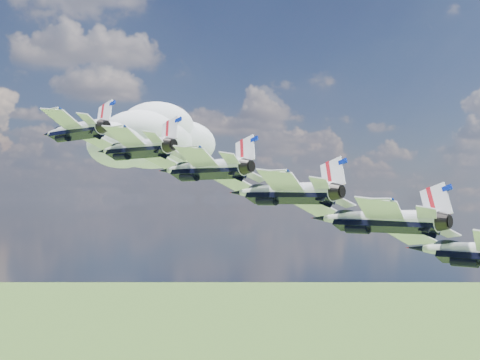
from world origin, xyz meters
name	(u,v)px	position (x,y,z in m)	size (l,w,h in m)	color
cloud_far	(154,139)	(53.65, 193.10, 167.45)	(60.17, 47.27, 23.64)	white
jet_0	(73,131)	(-9.39, 0.58, 148.09)	(11.88, 17.60, 5.26)	white
jet_1	(133,148)	(-2.40, -8.34, 144.98)	(11.88, 17.60, 5.26)	white
jet_2	(202,169)	(4.58, -17.26, 141.88)	(11.88, 17.60, 5.26)	white
jet_3	(281,192)	(11.56, -26.19, 138.77)	(11.88, 17.60, 5.26)	white
jet_4	(374,220)	(18.54, -35.11, 135.67)	(11.88, 17.60, 5.26)	white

